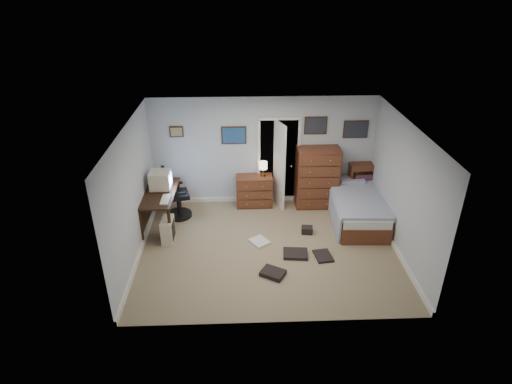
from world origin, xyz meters
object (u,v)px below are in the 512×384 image
computer_desk (155,200)px  office_chair (175,198)px  tall_dresser (317,177)px  low_dresser (254,191)px  bed (357,207)px

computer_desk → office_chair: bearing=51.4°
computer_desk → tall_dresser: 3.61m
low_dresser → bed: 2.32m
low_dresser → tall_dresser: tall_dresser is taller
computer_desk → bed: computer_desk is taller
computer_desk → low_dresser: size_ratio=1.74×
tall_dresser → computer_desk: bearing=-167.8°
bed → tall_dresser: bearing=138.9°
computer_desk → bed: bearing=2.4°
computer_desk → tall_dresser: tall_dresser is taller
low_dresser → tall_dresser: 1.46m
computer_desk → low_dresser: (2.09, 0.86, -0.26)m
low_dresser → bed: low_dresser is taller
bed → office_chair: bearing=178.2°
tall_dresser → bed: bearing=-44.7°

